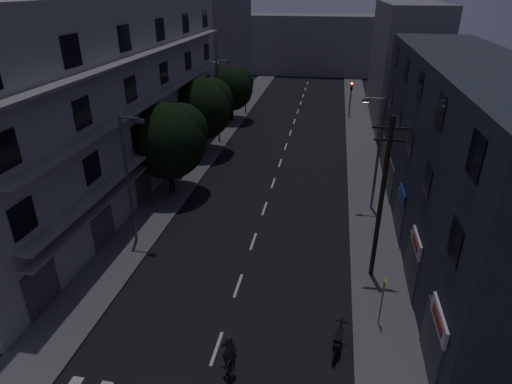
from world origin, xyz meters
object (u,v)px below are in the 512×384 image
(bus_stop_sign, at_px, (383,294))
(motorcycle, at_px, (338,342))
(utility_pole, at_px, (382,198))
(cyclist, at_px, (229,361))

(bus_stop_sign, height_order, motorcycle, bus_stop_sign)
(motorcycle, bearing_deg, bus_stop_sign, 54.99)
(utility_pole, relative_size, bus_stop_sign, 3.56)
(cyclist, bearing_deg, utility_pole, 45.95)
(utility_pole, height_order, bus_stop_sign, utility_pole)
(utility_pole, xyz_separation_m, motorcycle, (-1.80, -5.83, -4.36))
(bus_stop_sign, distance_m, motorcycle, 3.03)
(utility_pole, distance_m, cyclist, 10.85)
(bus_stop_sign, distance_m, cyclist, 7.53)
(bus_stop_sign, relative_size, cyclist, 1.16)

